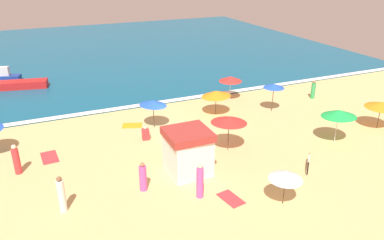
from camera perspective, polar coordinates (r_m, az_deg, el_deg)
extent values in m
plane|color=#D8B775|center=(26.74, -1.48, -2.00)|extent=(60.00, 60.00, 0.00)
cube|color=#0F567A|center=(52.47, -13.36, 10.13)|extent=(60.00, 44.00, 0.10)
cube|color=white|center=(32.17, -5.75, 2.56)|extent=(57.00, 0.70, 0.01)
cube|color=white|center=(21.51, -0.63, -5.34)|extent=(2.36, 2.28, 2.22)
cube|color=#A5332D|center=(20.91, -0.65, -2.16)|extent=(2.46, 2.37, 0.43)
cylinder|color=#4C3823|center=(30.86, 12.11, 3.27)|extent=(0.05, 0.05, 2.26)
cone|color=blue|center=(30.54, 12.27, 5.07)|extent=(1.80, 1.81, 0.33)
cylinder|color=#4C3823|center=(24.07, 5.52, -2.17)|extent=(0.05, 0.05, 2.23)
cone|color=red|center=(23.67, 5.61, 0.00)|extent=(3.25, 3.25, 0.45)
cylinder|color=silver|center=(26.81, 21.02, -0.91)|extent=(0.05, 0.05, 2.27)
cone|color=green|center=(26.46, 21.31, 0.98)|extent=(3.11, 3.11, 0.60)
cylinder|color=#4C3823|center=(30.28, 26.43, 0.62)|extent=(0.05, 0.05, 2.00)
cone|color=orange|center=(30.01, 26.71, 2.09)|extent=(3.09, 3.09, 0.46)
cylinder|color=#4C3823|center=(29.68, 3.61, 2.59)|extent=(0.05, 0.05, 1.91)
cone|color=orange|center=(29.42, 3.65, 4.01)|extent=(3.06, 3.05, 0.60)
cylinder|color=#4C3823|center=(19.54, 13.78, -9.98)|extent=(0.05, 0.05, 1.83)
cone|color=white|center=(19.15, 14.00, -8.11)|extent=(2.19, 2.19, 0.46)
cylinder|color=#4C3823|center=(27.43, -5.81, 0.87)|extent=(0.05, 0.05, 2.03)
cone|color=blue|center=(27.11, -5.89, 2.60)|extent=(2.17, 2.15, 0.53)
cylinder|color=silver|center=(32.97, 5.77, 4.78)|extent=(0.05, 0.05, 2.04)
cone|color=red|center=(32.71, 5.83, 6.22)|extent=(2.79, 2.79, 0.46)
torus|color=black|center=(22.77, 17.10, -6.99)|extent=(0.53, 0.57, 0.72)
torus|color=black|center=(23.74, 17.25, -5.71)|extent=(0.53, 0.57, 0.72)
cube|color=white|center=(23.15, 17.24, -5.86)|extent=(0.64, 0.69, 0.36)
cylinder|color=#D84CA5|center=(19.55, 1.21, -9.45)|extent=(0.53, 0.53, 1.69)
sphere|color=beige|center=(19.04, 1.23, -6.99)|extent=(0.28, 0.28, 0.28)
cylinder|color=green|center=(34.86, 17.83, 4.24)|extent=(0.52, 0.52, 1.41)
sphere|color=#9E6B47|center=(34.62, 18.00, 5.52)|extent=(0.26, 0.26, 0.26)
cube|color=red|center=(25.90, -7.02, -2.15)|extent=(0.55, 0.55, 0.74)
sphere|color=beige|center=(25.71, -7.07, -1.20)|extent=(0.23, 0.23, 0.23)
cylinder|color=red|center=(23.76, -24.97, -5.67)|extent=(0.48, 0.48, 1.57)
sphere|color=beige|center=(23.37, -25.35, -3.71)|extent=(0.28, 0.28, 0.28)
cylinder|color=white|center=(19.59, -19.09, -10.81)|extent=(0.50, 0.50, 1.70)
sphere|color=brown|center=(19.08, -19.47, -8.40)|extent=(0.25, 0.25, 0.25)
cylinder|color=#D84CA5|center=(20.32, -7.41, -8.72)|extent=(0.51, 0.51, 1.42)
sphere|color=#9E6B47|center=(19.90, -7.53, -6.71)|extent=(0.24, 0.24, 0.24)
cube|color=red|center=(19.95, 5.88, -11.73)|extent=(1.09, 1.61, 0.01)
cube|color=orange|center=(28.28, -9.03, -0.82)|extent=(1.70, 1.42, 0.01)
cube|color=red|center=(25.20, -20.73, -5.29)|extent=(1.04, 1.79, 0.01)
cube|color=navy|center=(42.16, -26.42, 5.67)|extent=(3.13, 1.82, 0.60)
cube|color=silver|center=(41.97, -26.60, 6.62)|extent=(1.17, 0.88, 0.88)
cube|color=red|center=(39.15, -24.13, 4.94)|extent=(4.50, 2.21, 0.69)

